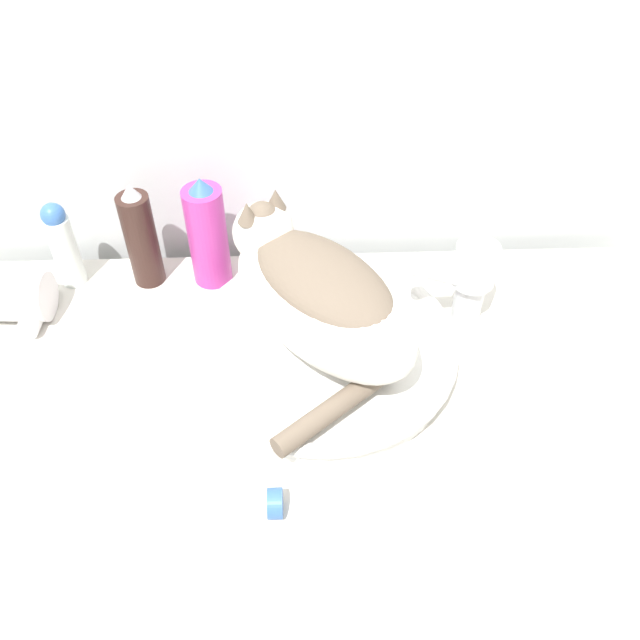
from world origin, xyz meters
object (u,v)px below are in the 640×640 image
(spray_bottle_trigger, at_px, (205,234))
(deodorant_stick, at_px, (60,245))
(cat, at_px, (315,294))
(cream_tube, at_px, (217,505))
(hairspray_can_black, at_px, (138,238))
(faucet, at_px, (465,278))

(spray_bottle_trigger, relative_size, deodorant_stick, 1.27)
(cat, relative_size, cream_tube, 2.48)
(spray_bottle_trigger, bearing_deg, cat, -47.73)
(cat, height_order, spray_bottle_trigger, cat)
(hairspray_can_black, relative_size, spray_bottle_trigger, 0.96)
(hairspray_can_black, bearing_deg, cream_tube, -71.18)
(deodorant_stick, bearing_deg, cream_tube, -57.88)
(faucet, distance_m, deodorant_stick, 0.62)
(faucet, height_order, cream_tube, faucet)
(hairspray_can_black, xyz_separation_m, spray_bottle_trigger, (0.10, -0.00, 0.00))
(faucet, height_order, deodorant_stick, same)
(hairspray_can_black, height_order, spray_bottle_trigger, spray_bottle_trigger)
(hairspray_can_black, bearing_deg, faucet, -13.00)
(cream_tube, bearing_deg, cat, 63.22)
(deodorant_stick, relative_size, cream_tube, 0.99)
(deodorant_stick, bearing_deg, hairspray_can_black, 0.00)
(cat, height_order, hairspray_can_black, cat)
(faucet, bearing_deg, deodorant_stick, -29.84)
(spray_bottle_trigger, distance_m, cream_tube, 0.44)
(deodorant_stick, bearing_deg, spray_bottle_trigger, 0.00)
(cat, bearing_deg, spray_bottle_trigger, 4.06)
(cat, xyz_separation_m, faucet, (0.22, 0.07, -0.04))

